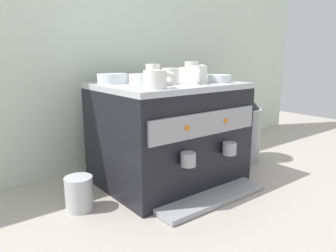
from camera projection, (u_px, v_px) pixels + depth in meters
ground_plane at (168, 179)px, 1.47m from camera, size 4.00×4.00×0.00m
tiled_backsplash_wall at (124, 61)px, 1.64m from camera, size 2.80×0.03×1.05m
espresso_machine at (169, 133)px, 1.42m from camera, size 0.58×0.57×0.44m
ceramic_cup_0 at (197, 75)px, 1.35m from camera, size 0.10×0.11×0.07m
ceramic_cup_1 at (188, 74)px, 1.43m from camera, size 0.09×0.08×0.06m
ceramic_cup_2 at (152, 73)px, 1.45m from camera, size 0.08×0.09×0.08m
ceramic_cup_3 at (192, 70)px, 1.56m from camera, size 0.10×0.08×0.08m
ceramic_cup_4 at (156, 79)px, 1.15m from camera, size 0.11×0.09×0.06m
ceramic_cup_5 at (171, 76)px, 1.31m from camera, size 0.09×0.08×0.06m
ceramic_bowl_0 at (113, 79)px, 1.36m from camera, size 0.13×0.13×0.04m
ceramic_bowl_1 at (144, 79)px, 1.32m from camera, size 0.13×0.13×0.04m
ceramic_bowl_2 at (219, 79)px, 1.41m from camera, size 0.10×0.10×0.03m
coffee_grinder at (243, 127)px, 1.71m from camera, size 0.19×0.19×0.38m
milk_pitcher at (79, 193)px, 1.18m from camera, size 0.10×0.10×0.13m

